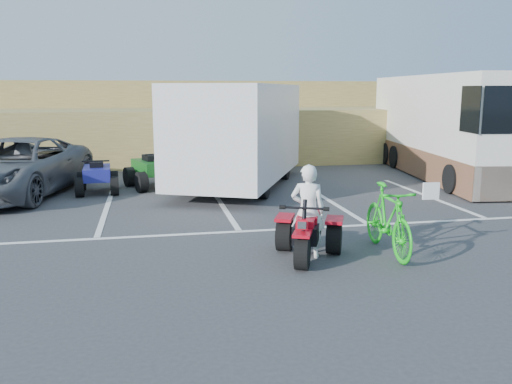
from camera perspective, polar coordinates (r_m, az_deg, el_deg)
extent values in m
plane|color=#353538|center=(8.36, 1.02, -8.36)|extent=(100.00, 100.00, 0.00)
cube|color=white|center=(13.04, -15.48, -1.74)|extent=(0.12, 5.00, 0.01)
cube|color=white|center=(13.11, -3.64, -1.30)|extent=(0.12, 5.00, 0.01)
cube|color=white|center=(13.73, 7.60, -0.83)|extent=(0.12, 5.00, 0.01)
cube|color=white|center=(14.81, 17.54, -0.39)|extent=(0.12, 5.00, 0.01)
cube|color=white|center=(10.61, -1.75, -4.17)|extent=(28.00, 0.12, 0.01)
cube|color=olive|center=(21.85, -6.86, 6.11)|extent=(40.00, 6.00, 2.00)
cube|color=olive|center=(25.28, -7.55, 8.98)|extent=(40.00, 4.00, 2.20)
imported|color=white|center=(8.91, 5.48, -2.01)|extent=(0.66, 0.56, 1.55)
imported|color=#14BF19|center=(9.35, 13.72, -2.85)|extent=(0.64, 1.98, 1.17)
imported|color=#4F5258|center=(15.42, -23.95, 2.40)|extent=(3.68, 5.79, 1.49)
cube|color=silver|center=(15.31, -1.80, 6.46)|extent=(4.78, 6.63, 2.57)
cylinder|color=black|center=(15.45, -1.77, 1.89)|extent=(2.36, 1.59, 0.72)
cube|color=silver|center=(18.38, 19.47, 6.62)|extent=(3.32, 8.90, 3.13)
cube|color=brown|center=(18.48, 19.25, 3.13)|extent=(3.37, 8.91, 0.87)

